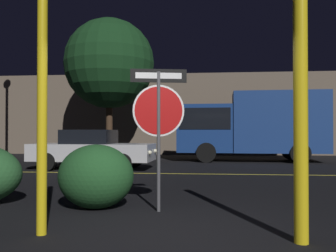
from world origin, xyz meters
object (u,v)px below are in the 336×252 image
object	(u,v)px
yellow_pole_right	(301,121)
passing_car_2	(92,149)
stop_sign	(159,111)
delivery_truck	(250,124)
hedge_bush_2	(96,176)
yellow_pole_left	(42,116)
tree_0	(109,64)

from	to	relation	value
yellow_pole_right	passing_car_2	bearing A→B (deg)	121.40
stop_sign	delivery_truck	world-z (taller)	delivery_truck
yellow_pole_right	hedge_bush_2	size ratio (longest dim) A/B	2.23
stop_sign	delivery_truck	xyz separation A→B (m)	(2.76, 10.89, -0.02)
yellow_pole_left	hedge_bush_2	bearing A→B (deg)	82.49
yellow_pole_right	tree_0	world-z (taller)	tree_0
yellow_pole_left	hedge_bush_2	distance (m)	1.93
passing_car_2	tree_0	bearing A→B (deg)	-169.50
yellow_pole_left	tree_0	size ratio (longest dim) A/B	0.44
stop_sign	tree_0	size ratio (longest dim) A/B	0.34
passing_car_2	delivery_truck	world-z (taller)	delivery_truck
yellow_pole_left	delivery_truck	world-z (taller)	delivery_truck
passing_car_2	yellow_pole_right	bearing A→B (deg)	34.04
hedge_bush_2	delivery_truck	size ratio (longest dim) A/B	0.20
stop_sign	tree_0	world-z (taller)	tree_0
yellow_pole_right	delivery_truck	distance (m)	12.50
stop_sign	yellow_pole_right	bearing A→B (deg)	-51.12
hedge_bush_2	delivery_truck	bearing A→B (deg)	70.25
yellow_pole_left	passing_car_2	bearing A→B (deg)	102.75
hedge_bush_2	tree_0	xyz separation A→B (m)	(-2.78, 11.63, 4.09)
stop_sign	tree_0	xyz separation A→B (m)	(-3.87, 11.78, 2.98)
passing_car_2	yellow_pole_left	bearing A→B (deg)	15.39
yellow_pole_left	yellow_pole_right	xyz separation A→B (m)	(3.19, -0.06, -0.07)
yellow_pole_left	tree_0	distance (m)	13.89
stop_sign	yellow_pole_right	distance (m)	2.46
stop_sign	hedge_bush_2	bearing A→B (deg)	161.18
stop_sign	passing_car_2	world-z (taller)	stop_sign
yellow_pole_right	passing_car_2	size ratio (longest dim) A/B	0.66
passing_car_2	delivery_truck	size ratio (longest dim) A/B	0.67
stop_sign	hedge_bush_2	world-z (taller)	stop_sign
hedge_bush_2	tree_0	size ratio (longest dim) A/B	0.19
yellow_pole_right	passing_car_2	xyz separation A→B (m)	(-5.05, 8.27, -0.74)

